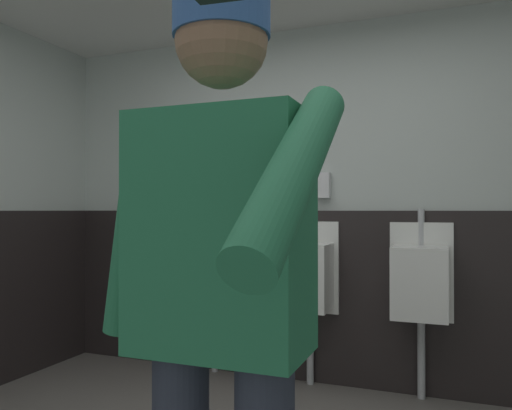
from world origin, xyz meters
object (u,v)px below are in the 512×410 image
(urinal_left, at_px, (210,271))
(urinal_middle, at_px, (307,276))
(person, at_px, (220,294))
(urinal_right, at_px, (420,281))
(soap_dispenser, at_px, (323,185))

(urinal_left, distance_m, urinal_middle, 0.75)
(urinal_left, distance_m, person, 2.57)
(urinal_right, height_order, person, person)
(urinal_right, bearing_deg, person, -98.26)
(person, xyz_separation_m, soap_dispenser, (-0.33, 2.40, 0.37))
(urinal_right, distance_m, person, 2.31)
(urinal_middle, bearing_deg, urinal_left, 180.00)
(urinal_middle, height_order, person, person)
(person, bearing_deg, urinal_middle, 100.44)
(urinal_left, relative_size, urinal_middle, 1.00)
(urinal_middle, distance_m, person, 2.33)
(person, bearing_deg, urinal_right, 81.74)
(urinal_left, xyz_separation_m, soap_dispenser, (0.84, 0.12, 0.63))
(soap_dispenser, bearing_deg, urinal_middle, -126.06)
(soap_dispenser, bearing_deg, urinal_right, -10.21)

